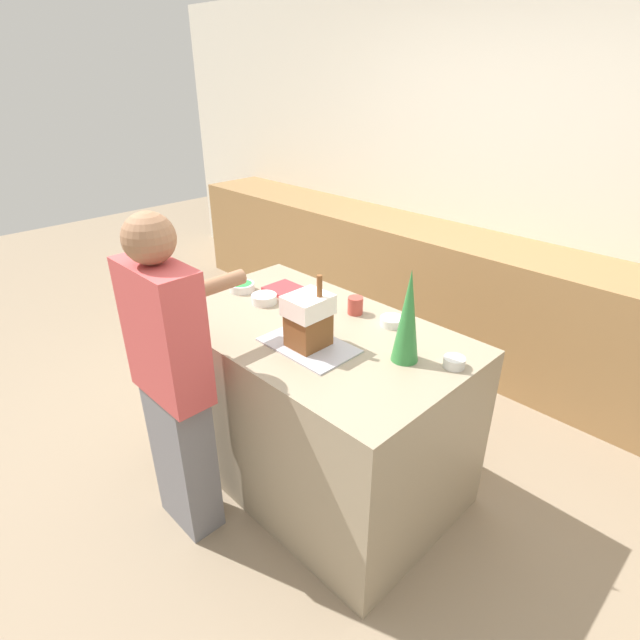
{
  "coord_description": "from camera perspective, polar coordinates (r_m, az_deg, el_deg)",
  "views": [
    {
      "loc": [
        1.53,
        -1.45,
        2.0
      ],
      "look_at": [
        0.06,
        0.0,
        0.95
      ],
      "focal_mm": 28.0,
      "sensor_mm": 36.0,
      "label": 1
    }
  ],
  "objects": [
    {
      "name": "cookbook",
      "position": [
        2.77,
        -4.11,
        3.53
      ],
      "size": [
        0.19,
        0.18,
        0.02
      ],
      "color": "#B23338",
      "rests_on": "kitchen_island"
    },
    {
      "name": "wall_back",
      "position": [
        3.86,
        21.98,
        14.63
      ],
      "size": [
        8.0,
        0.05,
        2.6
      ],
      "color": "white",
      "rests_on": "ground_plane"
    },
    {
      "name": "kitchen_island",
      "position": [
        2.62,
        -0.96,
        -9.5
      ],
      "size": [
        1.52,
        0.9,
        0.89
      ],
      "color": "gray",
      "rests_on": "ground_plane"
    },
    {
      "name": "gingerbread_house",
      "position": [
        2.16,
        -1.34,
        0.11
      ],
      "size": [
        0.16,
        0.19,
        0.33
      ],
      "color": "brown",
      "rests_on": "baking_tray"
    },
    {
      "name": "ground_plane",
      "position": [
        2.9,
        -0.89,
        -16.61
      ],
      "size": [
        12.0,
        12.0,
        0.0
      ],
      "primitive_type": "plane",
      "color": "gray"
    },
    {
      "name": "candy_bowl_far_right",
      "position": [
        2.79,
        -8.91,
        3.79
      ],
      "size": [
        0.14,
        0.14,
        0.04
      ],
      "color": "silver",
      "rests_on": "kitchen_island"
    },
    {
      "name": "decorative_tree",
      "position": [
        2.05,
        10.02,
        0.42
      ],
      "size": [
        0.12,
        0.12,
        0.41
      ],
      "color": "#33843D",
      "rests_on": "kitchen_island"
    },
    {
      "name": "person",
      "position": [
        2.24,
        -16.44,
        -6.86
      ],
      "size": [
        0.4,
        0.5,
        1.54
      ],
      "color": "slate",
      "rests_on": "ground_plane"
    },
    {
      "name": "candy_bowl_near_tray_left",
      "position": [
        2.13,
        15.08,
        -4.62
      ],
      "size": [
        0.09,
        0.09,
        0.04
      ],
      "color": "silver",
      "rests_on": "kitchen_island"
    },
    {
      "name": "back_cabinet_block",
      "position": [
        3.83,
        17.77,
        1.82
      ],
      "size": [
        6.0,
        0.6,
        0.92
      ],
      "color": "#9E7547",
      "rests_on": "ground_plane"
    },
    {
      "name": "mug",
      "position": [
        2.5,
        4.06,
        1.67
      ],
      "size": [
        0.08,
        0.08,
        0.09
      ],
      "color": "#B24238",
      "rests_on": "kitchen_island"
    },
    {
      "name": "candy_bowl_behind_tray",
      "position": [
        2.61,
        0.06,
        2.34
      ],
      "size": [
        0.11,
        0.11,
        0.04
      ],
      "color": "silver",
      "rests_on": "kitchen_island"
    },
    {
      "name": "candy_bowl_far_left",
      "position": [
        2.41,
        8.21,
        -0.09
      ],
      "size": [
        0.11,
        0.11,
        0.04
      ],
      "color": "white",
      "rests_on": "kitchen_island"
    },
    {
      "name": "baking_tray",
      "position": [
        2.22,
        -1.32,
        -2.9
      ],
      "size": [
        0.42,
        0.27,
        0.01
      ],
      "color": "#B2B2BC",
      "rests_on": "kitchen_island"
    },
    {
      "name": "candy_bowl_near_tray_right",
      "position": [
        2.63,
        -6.41,
        2.48
      ],
      "size": [
        0.13,
        0.13,
        0.05
      ],
      "color": "white",
      "rests_on": "kitchen_island"
    }
  ]
}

